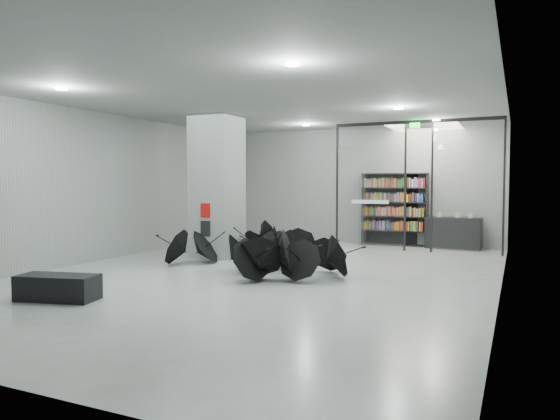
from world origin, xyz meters
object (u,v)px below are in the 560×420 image
at_px(column, 217,186).
at_px(shop_counter, 453,233).
at_px(umbrella_cluster, 267,256).
at_px(bookshelf, 395,209).
at_px(bench, 58,287).

xyz_separation_m(column, shop_counter, (5.92, 4.62, -1.50)).
relative_size(shop_counter, umbrella_cluster, 0.31).
bearing_deg(umbrella_cluster, bookshelf, 73.65).
bearing_deg(column, shop_counter, 37.95).
height_order(shop_counter, umbrella_cluster, shop_counter).
bearing_deg(column, bookshelf, 49.82).
bearing_deg(bench, bookshelf, 56.96).
distance_m(bookshelf, shop_counter, 2.04).
bearing_deg(bookshelf, column, -135.69).
bearing_deg(bench, shop_counter, 48.04).
relative_size(bench, bookshelf, 0.58).
height_order(bench, umbrella_cluster, umbrella_cluster).
relative_size(bench, umbrella_cluster, 0.27).
bearing_deg(bookshelf, bench, -114.60).
relative_size(column, bench, 2.83).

